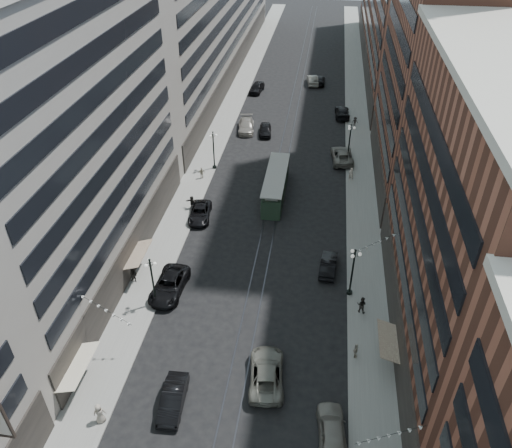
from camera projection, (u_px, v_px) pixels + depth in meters
The scene contains 37 objects.
ground at pixel (283, 157), 72.78m from camera, with size 220.00×220.00×0.00m, color black.
sidewalk_west at pixel (223, 124), 82.07m from camera, with size 4.00×180.00×0.15m, color gray.
sidewalk_east at pixel (358, 132), 79.54m from camera, with size 4.00×180.00×0.15m, color gray.
rail_west at pixel (285, 128), 80.92m from camera, with size 0.12×180.00×0.02m, color #2D2D33.
rail_east at pixel (294, 128), 80.76m from camera, with size 0.12×180.00×0.02m, color #2D2D33.
building_west_mid at pixel (72, 144), 44.83m from camera, with size 8.00×36.00×28.00m, color gray.
building_west_far at pixel (216, 4), 96.24m from camera, with size 8.00×90.00×26.00m, color gray.
building_east_mid at pixel (470, 225), 38.06m from camera, with size 8.00×30.00×24.00m, color brown.
building_east_tower at pixel (438, 15), 55.43m from camera, with size 8.00×26.00×42.00m, color brown.
building_east_far at pixel (391, 5), 100.18m from camera, with size 8.00×72.00×24.00m, color brown.
lamppost_sw_far at pixel (153, 280), 46.22m from camera, with size 1.03×1.14×5.52m.
lamppost_sw_mid at pixel (214, 149), 68.01m from camera, with size 1.03×1.14×5.52m.
lamppost_se_far at pixel (353, 271), 47.34m from camera, with size 1.03×1.14×5.52m.
lamppost_se_mid at pixel (349, 141), 69.93m from camera, with size 1.03×1.14×5.52m.
streetcar at pixel (276, 186), 63.24m from camera, with size 2.54×11.50×3.18m.
car_2 at pixel (169, 285), 48.99m from camera, with size 2.80×6.08×1.69m, color black.
car_4 at pixel (332, 431), 36.26m from camera, with size 2.03×5.05×1.72m, color gray.
car_5 at pixel (173, 399), 38.53m from camera, with size 1.67×4.79×1.58m, color black.
pedestrian_1 at pixel (99, 413), 37.17m from camera, with size 0.92×0.50×1.89m, color gray.
pedestrian_2 at pixel (133, 275), 49.97m from camera, with size 0.81×0.45×1.67m, color black.
pedestrian_4 at pixel (356, 351), 42.23m from camera, with size 0.89×0.41×1.53m, color #B6AB97.
car_7 at pixel (200, 213), 59.56m from camera, with size 2.43×5.26×1.46m, color black.
car_8 at pixel (246, 126), 79.57m from camera, with size 2.39×5.89×1.71m, color gray.
car_9 at pixel (257, 88), 93.42m from camera, with size 2.05×5.11×1.74m, color black.
car_10 at pixel (328, 265), 51.69m from camera, with size 1.60×4.59×1.51m, color black.
car_11 at pixel (342, 155), 71.24m from camera, with size 2.84×6.17×1.71m, color slate.
car_12 at pixel (342, 112), 84.12m from camera, with size 2.29×5.64×1.64m, color black.
car_13 at pixel (265, 130), 78.43m from camera, with size 1.83×4.56×1.55m, color black.
car_14 at pixel (313, 80), 96.76m from camera, with size 1.84×5.29×1.74m, color gray.
pedestrian_5 at pixel (192, 202), 60.94m from camera, with size 1.57×0.45×1.69m, color black.
pedestrian_6 at pixel (202, 173), 66.97m from camera, with size 0.92×0.42×1.57m, color #BAB29A.
pedestrian_7 at pixel (362, 305), 46.52m from camera, with size 0.87×0.48×1.79m, color black.
pedestrian_8 at pixel (351, 174), 66.40m from camera, with size 0.69×0.45×1.90m, color beige.
pedestrian_9 at pixel (355, 122), 80.62m from camera, with size 1.01×0.42×1.57m, color black.
car_extra_0 at pixel (342, 155), 71.41m from camera, with size 1.86×4.61×1.57m, color gray.
car_extra_1 at pixel (266, 373), 40.46m from camera, with size 2.75×5.96×1.66m, color slate.
car_extra_2 at pixel (319, 80), 97.07m from camera, with size 2.17×5.33×1.55m, color black.
Camera 1 is at (5.18, -4.94, 34.15)m, focal length 35.00 mm.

